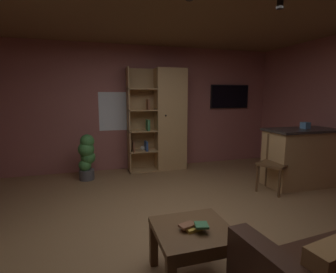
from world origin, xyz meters
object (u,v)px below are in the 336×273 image
coffee_table (193,238)px  kitchen_bar_counter (307,156)px  table_book_1 (187,225)px  table_book_2 (201,225)px  dining_chair (276,159)px  bookshelf_cabinet (166,120)px  tissue_box (305,125)px  wall_mounted_tv (230,97)px  potted_floor_plant (87,156)px  table_book_0 (193,228)px

coffee_table → kitchen_bar_counter: bearing=30.2°
kitchen_bar_counter → table_book_1: size_ratio=11.62×
table_book_2 → dining_chair: 2.61m
table_book_1 → coffee_table: bearing=9.8°
bookshelf_cabinet → kitchen_bar_counter: size_ratio=1.37×
bookshelf_cabinet → table_book_2: 3.50m
tissue_box → table_book_1: (-2.80, -1.67, -0.56)m
kitchen_bar_counter → dining_chair: bearing=-172.8°
coffee_table → wall_mounted_tv: bearing=56.5°
tissue_box → coffee_table: (-2.74, -1.66, -0.68)m
dining_chair → kitchen_bar_counter: bearing=7.2°
wall_mounted_tv → bookshelf_cabinet: bearing=-172.5°
table_book_2 → bookshelf_cabinet: bearing=78.4°
bookshelf_cabinet → potted_floor_plant: bookshelf_cabinet is taller
tissue_box → wall_mounted_tv: 1.97m
table_book_0 → table_book_2: 0.09m
kitchen_bar_counter → table_book_1: (-2.88, -1.65, -0.00)m
dining_chair → table_book_1: bearing=-143.9°
potted_floor_plant → wall_mounted_tv: 3.45m
table_book_2 → potted_floor_plant: (-0.94, 3.08, -0.06)m
kitchen_bar_counter → table_book_2: size_ratio=14.30×
tissue_box → bookshelf_cabinet: bearing=140.5°
kitchen_bar_counter → dining_chair: 0.74m
tissue_box → wall_mounted_tv: bearing=102.4°
bookshelf_cabinet → dining_chair: bearing=-52.5°
dining_chair → wall_mounted_tv: 2.23m
table_book_0 → potted_floor_plant: bearing=106.3°
table_book_0 → potted_floor_plant: 3.16m
table_book_2 → dining_chair: bearing=38.5°
tissue_box → coffee_table: size_ratio=0.19×
table_book_0 → wall_mounted_tv: bearing=56.5°
kitchen_bar_counter → potted_floor_plant: bearing=159.9°
bookshelf_cabinet → kitchen_bar_counter: bookshelf_cabinet is taller
table_book_0 → wall_mounted_tv: (2.35, 3.55, 1.06)m
bookshelf_cabinet → potted_floor_plant: 1.76m
coffee_table → potted_floor_plant: (-0.90, 3.01, 0.09)m
coffee_table → potted_floor_plant: size_ratio=0.74×
bookshelf_cabinet → kitchen_bar_counter: (2.09, -1.67, -0.54)m
tissue_box → table_book_2: bearing=-147.3°
coffee_table → table_book_1: (-0.06, -0.01, 0.13)m
table_book_1 → dining_chair: bearing=36.1°
tissue_box → table_book_0: 3.28m
kitchen_bar_counter → potted_floor_plant: size_ratio=1.79×
wall_mounted_tv → table_book_1: bearing=-124.1°
table_book_1 → tissue_box: bearing=30.8°
coffee_table → table_book_2: bearing=-61.1°
bookshelf_cabinet → coffee_table: (-0.74, -3.32, -0.68)m
table_book_0 → wall_mounted_tv: wall_mounted_tv is taller
tissue_box → table_book_1: tissue_box is taller
dining_chair → wall_mounted_tv: wall_mounted_tv is taller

